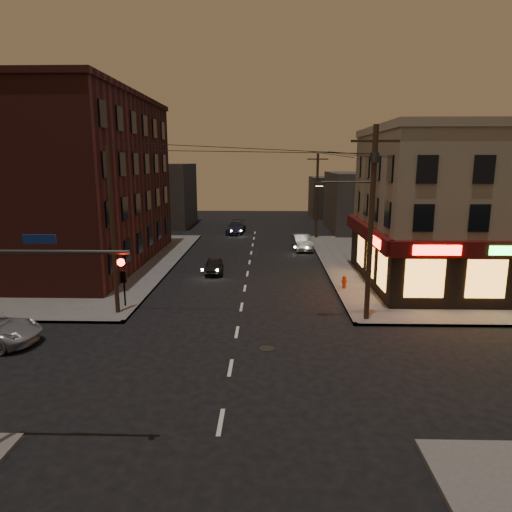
{
  "coord_description": "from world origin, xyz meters",
  "views": [
    {
      "loc": [
        1.51,
        -17.47,
        8.41
      ],
      "look_at": [
        0.87,
        7.34,
        3.2
      ],
      "focal_mm": 32.0,
      "sensor_mm": 36.0,
      "label": 1
    }
  ],
  "objects_px": {
    "sedan_near": "(214,266)",
    "fire_hydrant": "(344,281)",
    "sedan_mid": "(302,242)",
    "sedan_far": "(236,227)"
  },
  "relations": [
    {
      "from": "sedan_near",
      "to": "sedan_far",
      "type": "distance_m",
      "value": 19.49
    },
    {
      "from": "sedan_mid",
      "to": "fire_hydrant",
      "type": "xyz_separation_m",
      "value": [
        1.79,
        -13.97,
        -0.1
      ]
    },
    {
      "from": "sedan_near",
      "to": "sedan_mid",
      "type": "bearing_deg",
      "value": 47.82
    },
    {
      "from": "sedan_near",
      "to": "fire_hydrant",
      "type": "relative_size",
      "value": 4.02
    },
    {
      "from": "sedan_near",
      "to": "fire_hydrant",
      "type": "height_order",
      "value": "sedan_near"
    },
    {
      "from": "sedan_near",
      "to": "sedan_mid",
      "type": "height_order",
      "value": "sedan_mid"
    },
    {
      "from": "sedan_near",
      "to": "sedan_mid",
      "type": "distance_m",
      "value": 12.02
    },
    {
      "from": "sedan_mid",
      "to": "sedan_far",
      "type": "xyz_separation_m",
      "value": [
        -7.01,
        9.97,
        -0.03
      ]
    },
    {
      "from": "sedan_near",
      "to": "fire_hydrant",
      "type": "xyz_separation_m",
      "value": [
        9.13,
        -4.46,
        0.03
      ]
    },
    {
      "from": "sedan_mid",
      "to": "sedan_far",
      "type": "relative_size",
      "value": 0.92
    }
  ]
}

